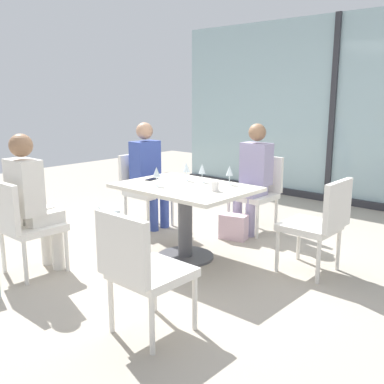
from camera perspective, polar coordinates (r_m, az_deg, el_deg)
name	(u,v)px	position (r m, az deg, el deg)	size (l,w,h in m)	color
ground_plane	(185,257)	(4.45, -0.86, -8.41)	(12.00, 12.00, 0.00)	#A89E8E
window_wall_backdrop	(333,120)	(6.87, 17.63, 8.78)	(5.49, 0.10, 2.70)	#9AB7BC
dining_table_main	(185,204)	(4.29, -0.89, -1.56)	(1.27, 0.89, 0.73)	silver
chair_far_left	(143,185)	(5.44, -6.31, 0.86)	(0.50, 0.46, 0.87)	silver
chair_front_left	(22,222)	(4.16, -21.01, -3.58)	(0.46, 0.50, 0.87)	silver
chair_near_window	(258,189)	(5.28, 8.45, 0.42)	(0.46, 0.51, 0.87)	silver
chair_front_right	(141,267)	(2.93, -6.54, -9.50)	(0.46, 0.50, 0.87)	silver
chair_far_right	(320,220)	(4.08, 16.12, -3.54)	(0.50, 0.46, 0.87)	silver
person_far_left	(149,170)	(5.33, -5.57, 2.84)	(0.39, 0.34, 1.26)	#384C9E
person_front_left	(32,197)	(4.16, -19.90, -0.60)	(0.34, 0.39, 1.26)	silver
person_near_window	(253,173)	(5.15, 7.85, 2.45)	(0.34, 0.39, 1.26)	#9E93B7
wine_glass_0	(202,169)	(4.38, 1.30, 2.94)	(0.07, 0.07, 0.18)	silver
wine_glass_1	(156,172)	(4.21, -4.58, 2.52)	(0.07, 0.07, 0.18)	silver
wine_glass_2	(186,168)	(4.47, -0.74, 3.14)	(0.07, 0.07, 0.18)	silver
wine_glass_3	(230,171)	(4.28, 4.84, 2.70)	(0.07, 0.07, 0.18)	silver
coffee_cup	(215,186)	(4.00, 2.96, 0.77)	(0.08, 0.08, 0.09)	white
cell_phone_on_table	(152,179)	(4.56, -5.21, 1.65)	(0.07, 0.14, 0.01)	black
handbag_0	(109,220)	(5.30, -10.56, -3.58)	(0.30, 0.16, 0.28)	silver
handbag_2	(234,227)	(4.97, 5.36, -4.48)	(0.30, 0.16, 0.28)	beige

